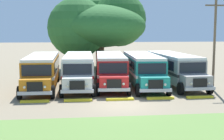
{
  "coord_description": "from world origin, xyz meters",
  "views": [
    {
      "loc": [
        -3.24,
        -20.89,
        5.06
      ],
      "look_at": [
        0.0,
        6.43,
        1.6
      ],
      "focal_mm": 51.56,
      "sensor_mm": 36.0,
      "label": 1
    }
  ],
  "objects": [
    {
      "name": "parked_bus_slot_1",
      "position": [
        -2.84,
        7.9,
        1.58
      ],
      "size": [
        3.01,
        10.88,
        2.82
      ],
      "rotation": [
        0.0,
        0.0,
        -1.61
      ],
      "color": "silver",
      "rests_on": "ground_plane"
    },
    {
      "name": "ground_plane",
      "position": [
        0.0,
        0.0,
        0.0
      ],
      "size": [
        220.0,
        220.0,
        0.0
      ],
      "primitive_type": "plane",
      "color": "#84755B"
    },
    {
      "name": "broad_shade_tree",
      "position": [
        -0.02,
        21.03,
        5.76
      ],
      "size": [
        12.75,
        12.28,
        10.0
      ],
      "color": "brown",
      "rests_on": "ground_plane"
    },
    {
      "name": "parked_bus_slot_3",
      "position": [
        2.96,
        7.61,
        1.58
      ],
      "size": [
        3.08,
        10.89,
        2.82
      ],
      "rotation": [
        0.0,
        0.0,
        -1.61
      ],
      "color": "teal",
      "rests_on": "ground_plane"
    },
    {
      "name": "curb_wheelstop_0",
      "position": [
        -6.01,
        1.63,
        0.07
      ],
      "size": [
        2.0,
        0.36,
        0.15
      ],
      "primitive_type": "cube",
      "color": "yellow",
      "rests_on": "ground_plane"
    },
    {
      "name": "parked_bus_slot_0",
      "position": [
        -6.03,
        7.6,
        1.58
      ],
      "size": [
        2.69,
        10.84,
        2.82
      ],
      "rotation": [
        0.0,
        0.0,
        -1.57
      ],
      "color": "orange",
      "rests_on": "ground_plane"
    },
    {
      "name": "curb_wheelstop_1",
      "position": [
        -3.01,
        1.63,
        0.07
      ],
      "size": [
        2.0,
        0.36,
        0.15
      ],
      "primitive_type": "cube",
      "color": "yellow",
      "rests_on": "ground_plane"
    },
    {
      "name": "parked_bus_slot_4",
      "position": [
        5.93,
        7.84,
        1.58
      ],
      "size": [
        3.1,
        10.89,
        2.82
      ],
      "rotation": [
        0.0,
        0.0,
        -1.53
      ],
      "color": "#9E9993",
      "rests_on": "ground_plane"
    },
    {
      "name": "curb_wheelstop_3",
      "position": [
        3.01,
        1.63,
        0.07
      ],
      "size": [
        2.0,
        0.36,
        0.15
      ],
      "primitive_type": "cube",
      "color": "yellow",
      "rests_on": "ground_plane"
    },
    {
      "name": "curb_wheelstop_2",
      "position": [
        0.0,
        1.63,
        0.07
      ],
      "size": [
        2.0,
        0.36,
        0.15
      ],
      "primitive_type": "cube",
      "color": "yellow",
      "rests_on": "ground_plane"
    },
    {
      "name": "curb_wheelstop_4",
      "position": [
        6.01,
        1.63,
        0.07
      ],
      "size": [
        2.0,
        0.36,
        0.15
      ],
      "primitive_type": "cube",
      "color": "yellow",
      "rests_on": "ground_plane"
    },
    {
      "name": "parked_bus_slot_2",
      "position": [
        0.07,
        8.2,
        1.58
      ],
      "size": [
        3.29,
        10.93,
        2.82
      ],
      "rotation": [
        0.0,
        0.0,
        -1.64
      ],
      "color": "red",
      "rests_on": "ground_plane"
    },
    {
      "name": "utility_pole",
      "position": [
        8.37,
        4.66,
        4.07
      ],
      "size": [
        1.8,
        0.2,
        7.64
      ],
      "color": "brown",
      "rests_on": "ground_plane"
    }
  ]
}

